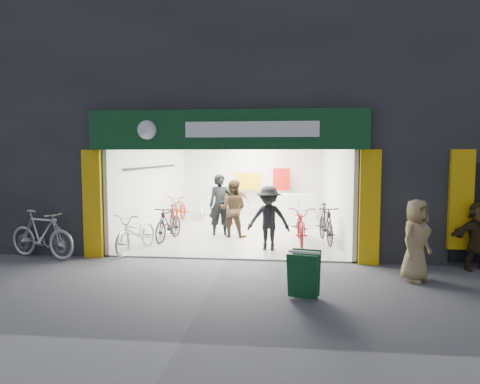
% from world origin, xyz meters
% --- Properties ---
extents(ground, '(60.00, 60.00, 0.00)m').
position_xyz_m(ground, '(0.00, 0.00, 0.00)').
color(ground, '#56565B').
rests_on(ground, ground).
extents(building, '(17.00, 10.27, 8.00)m').
position_xyz_m(building, '(0.91, 4.99, 4.31)').
color(building, '#232326').
rests_on(building, ground).
extents(bike_left_front, '(0.97, 2.02, 1.02)m').
position_xyz_m(bike_left_front, '(-2.41, 0.60, 0.51)').
color(bike_left_front, '#BABABF').
rests_on(bike_left_front, ground).
extents(bike_left_midfront, '(0.74, 1.79, 1.04)m').
position_xyz_m(bike_left_midfront, '(-1.97, 2.03, 0.52)').
color(bike_left_midfront, black).
rests_on(bike_left_midfront, ground).
extents(bike_left_midback, '(0.72, 1.96, 1.02)m').
position_xyz_m(bike_left_midback, '(-2.50, 5.37, 0.51)').
color(bike_left_midback, '#9C200E').
rests_on(bike_left_midback, ground).
extents(bike_left_back, '(0.62, 1.73, 1.02)m').
position_xyz_m(bike_left_back, '(-1.80, 6.31, 0.51)').
color(bike_left_back, silver).
rests_on(bike_left_back, ground).
extents(bike_right_front, '(0.71, 1.89, 1.11)m').
position_xyz_m(bike_right_front, '(2.50, 2.19, 0.56)').
color(bike_right_front, black).
rests_on(bike_right_front, ground).
extents(bike_right_mid, '(0.76, 2.04, 1.06)m').
position_xyz_m(bike_right_mid, '(1.80, 2.15, 0.53)').
color(bike_right_mid, maroon).
rests_on(bike_right_mid, ground).
extents(bike_right_back, '(0.55, 1.63, 0.96)m').
position_xyz_m(bike_right_back, '(1.80, 4.78, 0.48)').
color(bike_right_back, silver).
rests_on(bike_right_back, ground).
extents(parked_bike, '(2.01, 1.06, 1.17)m').
position_xyz_m(parked_bike, '(-4.43, -0.30, 0.58)').
color(parked_bike, silver).
rests_on(parked_bike, ground).
extents(customer_a, '(0.79, 0.61, 1.90)m').
position_xyz_m(customer_a, '(-0.61, 2.95, 0.95)').
color(customer_a, black).
rests_on(customer_a, ground).
extents(customer_b, '(0.94, 0.79, 1.74)m').
position_xyz_m(customer_b, '(-0.20, 2.74, 0.87)').
color(customer_b, '#392B1A').
rests_on(customer_b, ground).
extents(customer_c, '(1.15, 0.73, 1.69)m').
position_xyz_m(customer_c, '(0.94, 1.00, 0.85)').
color(customer_c, black).
rests_on(customer_c, ground).
extents(customer_d, '(1.03, 0.53, 1.69)m').
position_xyz_m(customer_d, '(-0.38, 4.91, 0.84)').
color(customer_d, '#987F58').
rests_on(customer_d, ground).
extents(pedestrian_near, '(0.93, 0.92, 1.62)m').
position_xyz_m(pedestrian_near, '(3.92, -1.27, 0.81)').
color(pedestrian_near, '#938256').
rests_on(pedestrian_near, ground).
extents(pedestrian_far, '(1.44, 0.72, 1.49)m').
position_xyz_m(pedestrian_far, '(5.49, -0.30, 0.74)').
color(pedestrian_far, '#3B2E1A').
rests_on(pedestrian_far, ground).
extents(sandwich_board, '(0.62, 0.63, 0.80)m').
position_xyz_m(sandwich_board, '(1.70, -2.53, 0.44)').
color(sandwich_board, '#104324').
rests_on(sandwich_board, ground).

